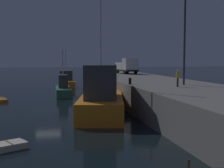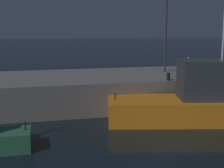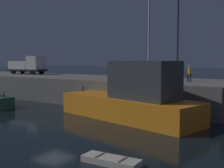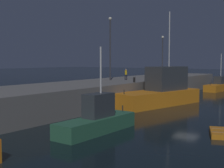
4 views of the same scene
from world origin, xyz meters
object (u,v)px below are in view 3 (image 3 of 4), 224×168
at_px(utility_truck, 28,65).
at_px(rowboat_white_mid, 111,161).
at_px(bollard_east, 138,79).
at_px(fishing_boat_blue, 132,99).
at_px(lamp_post_west, 178,30).
at_px(dockworker, 189,72).

bearing_deg(utility_truck, rowboat_white_mid, -33.42).
bearing_deg(bollard_east, utility_truck, 165.95).
distance_m(fishing_boat_blue, utility_truck, 23.93).
bearing_deg(utility_truck, bollard_east, -14.05).
bearing_deg(bollard_east, fishing_boat_blue, -68.89).
bearing_deg(rowboat_white_mid, bollard_east, 113.78).
bearing_deg(fishing_boat_blue, lamp_post_west, 86.36).
bearing_deg(utility_truck, lamp_post_west, -0.93).
relative_size(lamp_post_west, bollard_east, 13.46).
xyz_separation_m(rowboat_white_mid, utility_truck, (-26.49, 17.48, 3.84)).
distance_m(rowboat_white_mid, utility_truck, 31.97).
distance_m(rowboat_white_mid, lamp_post_west, 19.07).
relative_size(lamp_post_west, utility_truck, 1.46).
bearing_deg(dockworker, rowboat_white_mid, -83.10).
bearing_deg(bollard_east, dockworker, 44.96).
height_order(lamp_post_west, bollard_east, lamp_post_west).
distance_m(fishing_boat_blue, lamp_post_west, 10.03).
xyz_separation_m(lamp_post_west, bollard_east, (-1.69, -4.91, -4.69)).
xyz_separation_m(fishing_boat_blue, dockworker, (2.29, 6.54, 1.93)).
distance_m(lamp_post_west, dockworker, 4.72).
xyz_separation_m(dockworker, bollard_east, (-3.48, -3.47, -0.57)).
bearing_deg(fishing_boat_blue, dockworker, 70.68).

